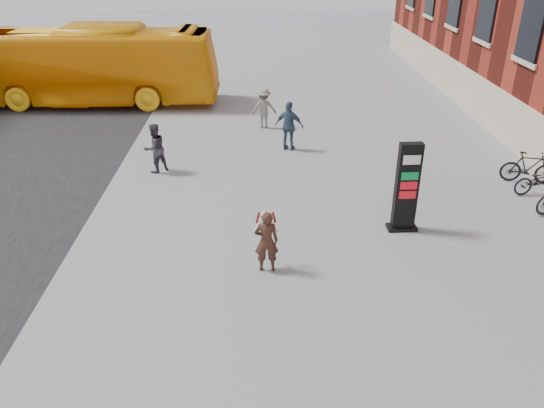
{
  "coord_description": "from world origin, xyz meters",
  "views": [
    {
      "loc": [
        -0.06,
        -11.09,
        7.2
      ],
      "look_at": [
        0.21,
        0.62,
        1.27
      ],
      "focal_mm": 35.0,
      "sensor_mm": 36.0,
      "label": 1
    }
  ],
  "objects_px": {
    "bus": "(78,65)",
    "bike_6": "(541,180)",
    "pedestrian_c": "(289,126)",
    "info_pylon": "(407,188)",
    "woman": "(266,240)",
    "pedestrian_b": "(264,108)",
    "bike_7": "(529,167)",
    "pedestrian_a": "(155,148)"
  },
  "relations": [
    {
      "from": "bike_6",
      "to": "bike_7",
      "type": "distance_m",
      "value": 0.87
    },
    {
      "from": "pedestrian_b",
      "to": "bike_6",
      "type": "xyz_separation_m",
      "value": [
        8.51,
        -6.67,
        -0.37
      ]
    },
    {
      "from": "pedestrian_b",
      "to": "bike_6",
      "type": "bearing_deg",
      "value": 139.76
    },
    {
      "from": "pedestrian_a",
      "to": "pedestrian_b",
      "type": "height_order",
      "value": "pedestrian_a"
    },
    {
      "from": "pedestrian_a",
      "to": "pedestrian_b",
      "type": "distance_m",
      "value": 5.91
    },
    {
      "from": "bus",
      "to": "pedestrian_c",
      "type": "distance_m",
      "value": 11.58
    },
    {
      "from": "pedestrian_b",
      "to": "info_pylon",
      "type": "bearing_deg",
      "value": 110.68
    },
    {
      "from": "info_pylon",
      "to": "bike_6",
      "type": "relative_size",
      "value": 1.44
    },
    {
      "from": "pedestrian_b",
      "to": "bike_6",
      "type": "relative_size",
      "value": 0.95
    },
    {
      "from": "woman",
      "to": "bus",
      "type": "distance_m",
      "value": 16.9
    },
    {
      "from": "bus",
      "to": "bike_6",
      "type": "height_order",
      "value": "bus"
    },
    {
      "from": "pedestrian_a",
      "to": "pedestrian_c",
      "type": "relative_size",
      "value": 0.92
    },
    {
      "from": "bus",
      "to": "pedestrian_c",
      "type": "relative_size",
      "value": 7.01
    },
    {
      "from": "woman",
      "to": "pedestrian_a",
      "type": "xyz_separation_m",
      "value": [
        -3.67,
        6.06,
        0.03
      ]
    },
    {
      "from": "info_pylon",
      "to": "bus",
      "type": "relative_size",
      "value": 0.19
    },
    {
      "from": "pedestrian_c",
      "to": "bike_6",
      "type": "bearing_deg",
      "value": 171.05
    },
    {
      "from": "bus",
      "to": "pedestrian_a",
      "type": "relative_size",
      "value": 7.66
    },
    {
      "from": "bike_7",
      "to": "pedestrian_c",
      "type": "bearing_deg",
      "value": 80.49
    },
    {
      "from": "bike_7",
      "to": "pedestrian_a",
      "type": "bearing_deg",
      "value": 97.57
    },
    {
      "from": "woman",
      "to": "bus",
      "type": "height_order",
      "value": "bus"
    },
    {
      "from": "info_pylon",
      "to": "woman",
      "type": "distance_m",
      "value": 4.21
    },
    {
      "from": "info_pylon",
      "to": "bike_6",
      "type": "height_order",
      "value": "info_pylon"
    },
    {
      "from": "pedestrian_b",
      "to": "bike_7",
      "type": "bearing_deg",
      "value": 143.57
    },
    {
      "from": "woman",
      "to": "bike_7",
      "type": "xyz_separation_m",
      "value": [
        8.55,
        4.87,
        -0.29
      ]
    },
    {
      "from": "pedestrian_b",
      "to": "bike_6",
      "type": "height_order",
      "value": "pedestrian_b"
    },
    {
      "from": "pedestrian_a",
      "to": "pedestrian_b",
      "type": "xyz_separation_m",
      "value": [
        3.71,
        4.61,
        -0.01
      ]
    },
    {
      "from": "info_pylon",
      "to": "bus",
      "type": "xyz_separation_m",
      "value": [
        -12.35,
        12.62,
        0.55
      ]
    },
    {
      "from": "woman",
      "to": "bus",
      "type": "bearing_deg",
      "value": -60.48
    },
    {
      "from": "bike_6",
      "to": "bike_7",
      "type": "relative_size",
      "value": 1.0
    },
    {
      "from": "bike_7",
      "to": "bike_6",
      "type": "bearing_deg",
      "value": -166.87
    },
    {
      "from": "bus",
      "to": "woman",
      "type": "bearing_deg",
      "value": -148.06
    },
    {
      "from": "bus",
      "to": "bike_7",
      "type": "bearing_deg",
      "value": -118.07
    },
    {
      "from": "bike_7",
      "to": "pedestrian_b",
      "type": "bearing_deg",
      "value": 68.88
    },
    {
      "from": "bus",
      "to": "bike_6",
      "type": "xyz_separation_m",
      "value": [
        17.16,
        -10.51,
        -1.34
      ]
    },
    {
      "from": "pedestrian_a",
      "to": "bike_6",
      "type": "relative_size",
      "value": 0.97
    },
    {
      "from": "pedestrian_b",
      "to": "pedestrian_c",
      "type": "xyz_separation_m",
      "value": [
        0.92,
        -2.63,
        0.09
      ]
    },
    {
      "from": "pedestrian_c",
      "to": "info_pylon",
      "type": "bearing_deg",
      "value": 133.38
    },
    {
      "from": "woman",
      "to": "bus",
      "type": "relative_size",
      "value": 0.12
    },
    {
      "from": "bus",
      "to": "pedestrian_b",
      "type": "relative_size",
      "value": 7.79
    },
    {
      "from": "woman",
      "to": "bike_6",
      "type": "distance_m",
      "value": 9.44
    },
    {
      "from": "woman",
      "to": "bike_7",
      "type": "bearing_deg",
      "value": -151.51
    },
    {
      "from": "info_pylon",
      "to": "woman",
      "type": "relative_size",
      "value": 1.58
    }
  ]
}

